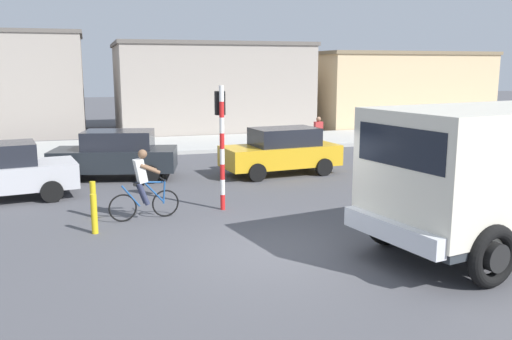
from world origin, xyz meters
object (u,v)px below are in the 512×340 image
Objects in this scene: traffic_light_pole at (221,130)px; pedestrian_near_kerb at (318,135)px; bollard_near at (94,214)px; bollard_far at (93,199)px; car_far_side at (116,154)px; car_white_mid at (282,151)px; truck_foreground at (497,170)px; cyclist at (143,185)px.

pedestrian_near_kerb is (5.93, 7.38, -1.22)m from traffic_light_pole.
bollard_far is at bearing 90.00° from bollard_near.
car_far_side is 6.17m from bollard_near.
bollard_far is at bearing 177.32° from traffic_light_pole.
traffic_light_pole reaches higher than pedestrian_near_kerb.
bollard_near is (-9.14, -8.63, -0.40)m from pedestrian_near_kerb.
car_white_mid is 4.62× the size of bollard_far.
bollard_far is at bearing -99.47° from car_far_side.
truck_foreground is at bearing -81.32° from car_white_mid.
car_white_mid is 8.19m from bollard_near.
traffic_light_pole reaches higher than bollard_far.
traffic_light_pole is 5.18m from car_white_mid.
bollard_far is (-6.29, -3.83, -0.37)m from car_white_mid.
truck_foreground is 11.87m from car_far_side.
bollard_far is (-0.79, -4.71, -0.37)m from car_far_side.
car_far_side is (-6.84, 9.66, -0.85)m from truck_foreground.
cyclist is 2.41m from traffic_light_pole.
bollard_near is at bearing 155.04° from truck_foreground.
car_white_mid reaches higher than bollard_near.
traffic_light_pole is 3.81m from bollard_near.
pedestrian_near_kerb is at bearing 38.36° from bollard_far.
cyclist is 1.91× the size of bollard_near.
pedestrian_near_kerb is (2.85, 3.40, 0.03)m from car_white_mid.
car_white_mid is 2.57× the size of pedestrian_near_kerb.
traffic_light_pole reaches higher than car_far_side.
truck_foreground reaches higher than bollard_far.
bollard_near is at bearing -140.25° from car_white_mid.
car_white_mid is (3.08, 3.98, -1.25)m from traffic_light_pole.
truck_foreground is 1.81× the size of traffic_light_pole.
car_white_mid is 4.44m from pedestrian_near_kerb.
pedestrian_near_kerb reaches higher than car_far_side.
car_white_mid is at bearing 98.68° from truck_foreground.
car_white_mid reaches higher than bollard_far.
traffic_light_pole is (-4.42, 4.80, 0.40)m from truck_foreground.
cyclist is at bearing 36.02° from bollard_near.
traffic_light_pole is 9.55m from pedestrian_near_kerb.
traffic_light_pole is 5.57m from car_far_side.
cyclist reaches higher than car_far_side.
traffic_light_pole is 3.56× the size of bollard_far.
pedestrian_near_kerb reaches higher than bollard_far.
car_far_side is at bearing 170.94° from car_white_mid.
car_far_side is 8.73m from pedestrian_near_kerb.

